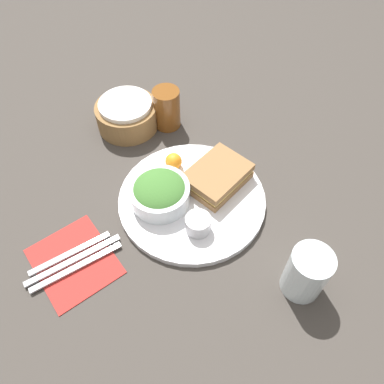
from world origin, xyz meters
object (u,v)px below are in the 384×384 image
object	(u,v)px
bread_basket	(127,115)
drink_glass	(167,108)
salad_bowl	(160,192)
water_glass	(306,273)
fork	(77,267)
plate	(192,199)
knife	(73,260)
dressing_cup	(198,224)
spoon	(70,253)
sandwich	(217,176)

from	to	relation	value
bread_basket	drink_glass	bearing A→B (deg)	-34.34
salad_bowl	water_glass	distance (m)	0.34
fork	drink_glass	bearing A→B (deg)	-143.56
bread_basket	plate	bearing A→B (deg)	-93.10
knife	water_glass	bearing A→B (deg)	141.34
dressing_cup	water_glass	world-z (taller)	water_glass
salad_bowl	spoon	xyz separation A→B (m)	(-0.22, 0.01, -0.04)
salad_bowl	fork	bearing A→B (deg)	-172.35
plate	drink_glass	size ratio (longest dim) A/B	3.07
salad_bowl	drink_glass	bearing A→B (deg)	51.77
drink_glass	water_glass	distance (m)	0.54
drink_glass	knife	bearing A→B (deg)	-150.33
spoon	water_glass	bearing A→B (deg)	139.62
salad_bowl	fork	world-z (taller)	salad_bowl
bread_basket	water_glass	distance (m)	0.60
bread_basket	knife	xyz separation A→B (m)	(-0.30, -0.28, -0.03)
drink_glass	bread_basket	world-z (taller)	drink_glass
knife	drink_glass	bearing A→B (deg)	-145.42
dressing_cup	drink_glass	world-z (taller)	drink_glass
plate	bread_basket	bearing A→B (deg)	86.90
sandwich	plate	bearing A→B (deg)	-178.50
salad_bowl	spoon	world-z (taller)	salad_bowl
knife	sandwich	bearing A→B (deg)	-178.70
plate	salad_bowl	xyz separation A→B (m)	(-0.06, 0.04, 0.04)
salad_bowl	water_glass	xyz separation A→B (m)	(0.11, -0.33, 0.01)
drink_glass	knife	distance (m)	0.45
drink_glass	sandwich	bearing A→B (deg)	-97.18
sandwich	knife	xyz separation A→B (m)	(-0.36, 0.02, -0.03)
sandwich	fork	distance (m)	0.36
knife	spoon	world-z (taller)	same
dressing_cup	knife	world-z (taller)	dressing_cup
spoon	dressing_cup	bearing A→B (deg)	159.44
drink_glass	spoon	xyz separation A→B (m)	(-0.39, -0.20, -0.05)
sandwich	bread_basket	xyz separation A→B (m)	(-0.06, 0.30, 0.00)
dressing_cup	bread_basket	world-z (taller)	bread_basket
salad_bowl	bread_basket	bearing A→B (deg)	73.87
sandwich	bread_basket	bearing A→B (deg)	100.51
sandwich	drink_glass	distance (m)	0.25
drink_glass	bread_basket	size ratio (longest dim) A/B	0.67
drink_glass	spoon	distance (m)	0.44
sandwich	spoon	xyz separation A→B (m)	(-0.36, 0.04, -0.03)
dressing_cup	spoon	bearing A→B (deg)	154.52
drink_glass	plate	bearing A→B (deg)	-112.83
dressing_cup	water_glass	xyz separation A→B (m)	(0.09, -0.22, 0.02)
drink_glass	water_glass	world-z (taller)	water_glass
plate	knife	size ratio (longest dim) A/B	1.63
fork	knife	bearing A→B (deg)	-90.00
sandwich	spoon	distance (m)	0.36
dressing_cup	drink_glass	size ratio (longest dim) A/B	0.50
bread_basket	fork	bearing A→B (deg)	-135.42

